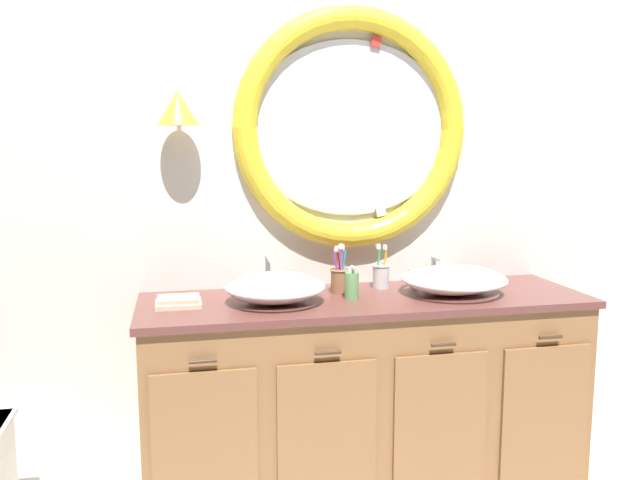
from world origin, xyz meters
name	(u,v)px	position (x,y,z in m)	size (l,w,h in m)	color
back_wall_assembly	(345,187)	(0.00, 0.58, 1.33)	(6.40, 0.26, 2.60)	silver
vanity_counter	(364,397)	(0.01, 0.27, 0.45)	(1.87, 0.60, 0.89)	olive
sink_basin_left	(276,288)	(-0.38, 0.24, 0.95)	(0.41, 0.41, 0.13)	white
sink_basin_right	(454,280)	(0.39, 0.24, 0.95)	(0.45, 0.45, 0.12)	white
faucet_set_left	(268,276)	(-0.38, 0.47, 0.96)	(0.22, 0.13, 0.17)	silver
faucet_set_right	(434,271)	(0.39, 0.47, 0.95)	(0.24, 0.14, 0.14)	silver
toothbrush_holder_left	(340,279)	(-0.08, 0.37, 0.95)	(0.09, 0.09, 0.21)	#996647
toothbrush_holder_right	(381,275)	(0.12, 0.41, 0.95)	(0.08, 0.08, 0.20)	silver
soap_dispenser	(352,284)	(-0.06, 0.24, 0.95)	(0.06, 0.07, 0.14)	#6BAD66
folded_hand_towel	(178,302)	(-0.76, 0.27, 0.91)	(0.18, 0.14, 0.04)	beige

